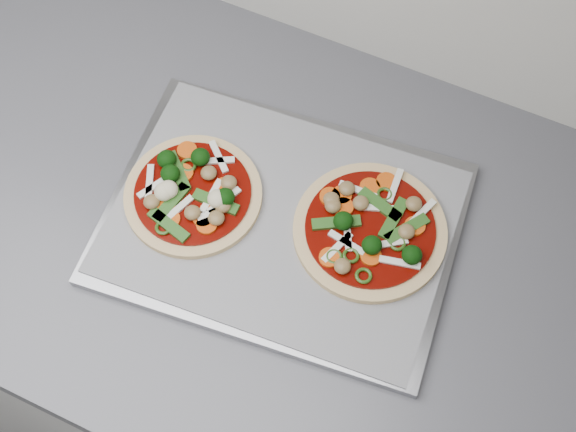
% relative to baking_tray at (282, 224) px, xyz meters
% --- Properties ---
extents(baking_tray, '(0.45, 0.35, 0.01)m').
position_rel_baking_tray_xyz_m(baking_tray, '(0.00, 0.00, 0.00)').
color(baking_tray, gray).
rests_on(baking_tray, countertop).
extents(parchment, '(0.42, 0.32, 0.00)m').
position_rel_baking_tray_xyz_m(parchment, '(0.00, 0.00, 0.01)').
color(parchment, gray).
rests_on(parchment, baking_tray).
extents(pizza_left, '(0.21, 0.21, 0.03)m').
position_rel_baking_tray_xyz_m(pizza_left, '(-0.11, -0.02, 0.02)').
color(pizza_left, '#D8BC82').
rests_on(pizza_left, parchment).
extents(pizza_right, '(0.22, 0.22, 0.03)m').
position_rel_baking_tray_xyz_m(pizza_right, '(0.10, 0.03, 0.02)').
color(pizza_right, '#D8BC82').
rests_on(pizza_right, parchment).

